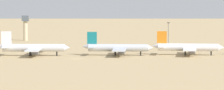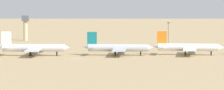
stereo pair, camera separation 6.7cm
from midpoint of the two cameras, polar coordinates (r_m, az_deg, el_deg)
ground at (r=343.02m, az=-3.20°, el=-1.21°), size 4000.00×4000.00×0.00m
parked_jet_white_2 at (r=362.38m, az=-6.91°, el=-0.25°), size 40.75×34.35×13.45m
parked_jet_teal_3 at (r=361.77m, az=0.46°, el=-0.25°), size 39.54×33.46×13.06m
parked_jet_orange_4 at (r=366.72m, az=6.56°, el=-0.20°), size 39.94×34.08×13.24m
control_tower at (r=490.52m, az=-7.52°, el=1.69°), size 5.20×5.20×18.69m
light_pole_mid at (r=441.11m, az=4.91°, el=1.13°), size 1.80×0.50×15.33m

